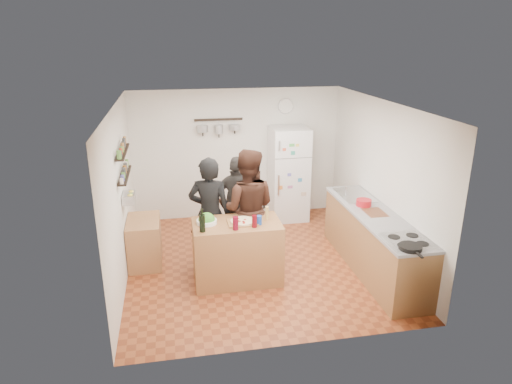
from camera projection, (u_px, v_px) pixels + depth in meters
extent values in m
plane|color=brown|center=(257.00, 262.00, 7.28)|extent=(4.20, 4.20, 0.00)
plane|color=white|center=(257.00, 104.00, 6.47)|extent=(4.20, 4.20, 0.00)
plane|color=silver|center=(237.00, 154.00, 8.83)|extent=(4.00, 0.00, 4.00)
plane|color=silver|center=(120.00, 196.00, 6.53)|extent=(0.00, 4.20, 4.20)
plane|color=silver|center=(381.00, 180.00, 7.23)|extent=(0.00, 4.20, 4.20)
cube|color=olive|center=(237.00, 252.00, 6.62)|extent=(1.25, 0.72, 0.91)
cube|color=brown|center=(242.00, 222.00, 6.47)|extent=(0.42, 0.34, 0.02)
cylinder|color=#D5B48C|center=(242.00, 221.00, 6.46)|extent=(0.34, 0.34, 0.02)
cylinder|color=white|center=(207.00, 222.00, 6.44)|extent=(0.29, 0.29, 0.06)
cylinder|color=black|center=(202.00, 223.00, 6.14)|extent=(0.08, 0.08, 0.24)
cylinder|color=#550717|center=(236.00, 223.00, 6.21)|extent=(0.08, 0.08, 0.19)
cylinder|color=#52070E|center=(254.00, 221.00, 6.30)|extent=(0.07, 0.07, 0.17)
cylinder|color=#AF8A49|center=(267.00, 214.00, 6.57)|extent=(0.05, 0.05, 0.16)
cylinder|color=navy|center=(259.00, 220.00, 6.39)|extent=(0.08, 0.08, 0.13)
imported|color=black|center=(210.00, 214.00, 6.87)|extent=(0.73, 0.57, 1.77)
imported|color=black|center=(247.00, 208.00, 6.96)|extent=(1.05, 0.91, 1.86)
imported|color=#282524|center=(238.00, 203.00, 7.54)|extent=(1.01, 0.75, 1.59)
cube|color=#9E7042|center=(374.00, 242.00, 6.92)|extent=(0.63, 2.63, 0.90)
cube|color=white|center=(408.00, 241.00, 5.89)|extent=(0.60, 0.62, 0.02)
cylinder|color=black|center=(410.00, 247.00, 5.64)|extent=(0.29, 0.29, 0.05)
cube|color=silver|center=(354.00, 195.00, 7.56)|extent=(0.50, 0.80, 0.03)
cube|color=brown|center=(375.00, 213.00, 6.83)|extent=(0.30, 0.40, 0.02)
cylinder|color=#B5141E|center=(364.00, 203.00, 7.08)|extent=(0.24, 0.24, 0.10)
cube|color=white|center=(289.00, 174.00, 8.78)|extent=(0.70, 0.68, 1.80)
cylinder|color=silver|center=(286.00, 106.00, 8.68)|extent=(0.30, 0.03, 0.30)
cube|color=black|center=(125.00, 175.00, 6.64)|extent=(0.12, 1.00, 0.02)
cube|color=black|center=(122.00, 152.00, 6.53)|extent=(0.12, 1.00, 0.02)
cube|color=silver|center=(129.00, 198.00, 6.76)|extent=(0.18, 0.35, 0.14)
cube|color=#AA7847|center=(145.00, 242.00, 7.15)|extent=(0.50, 0.80, 0.73)
cube|color=black|center=(218.00, 120.00, 8.44)|extent=(0.90, 0.04, 0.04)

